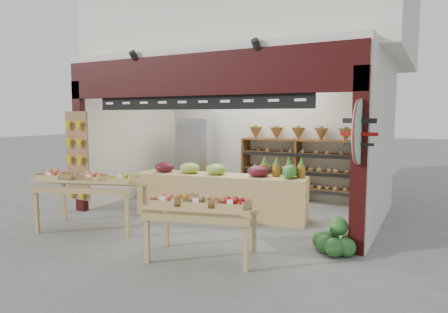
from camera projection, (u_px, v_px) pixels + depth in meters
ground at (222, 215)px, 7.92m from camera, size 60.00×60.00×0.00m
shop_structure at (257, 28)px, 8.93m from camera, size 6.36×5.12×5.40m
banana_board at (76, 158)px, 8.06m from camera, size 0.60×0.15×1.80m
gift_sign at (359, 132)px, 5.44m from camera, size 0.04×0.93×0.92m
back_shelving at (298, 155)px, 9.13m from camera, size 2.69×0.44×1.69m
refrigerator at (197, 157)px, 9.81m from camera, size 0.87×0.87×1.88m
cardboard_stack at (164, 188)px, 9.51m from camera, size 1.02×0.86×0.63m
mid_counter at (220, 194)px, 7.73m from camera, size 3.37×1.21×1.05m
display_table_left at (88, 181)px, 6.99m from camera, size 1.93×1.47×1.08m
display_table_right at (202, 206)px, 5.47m from camera, size 1.62×1.16×0.95m
watermelon_pile at (335, 241)px, 5.75m from camera, size 0.66×0.66×0.52m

